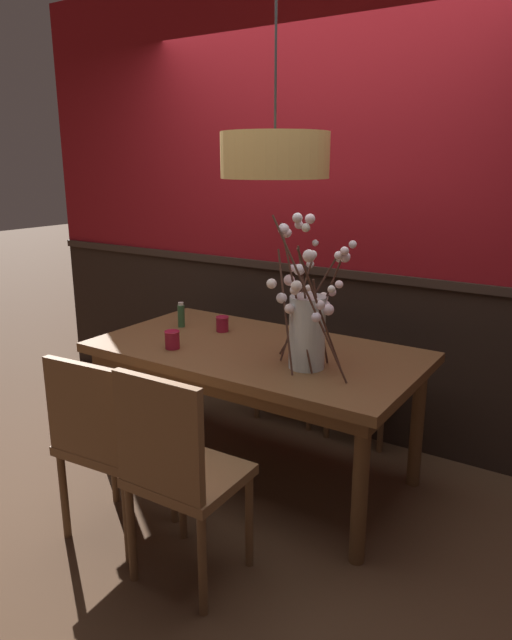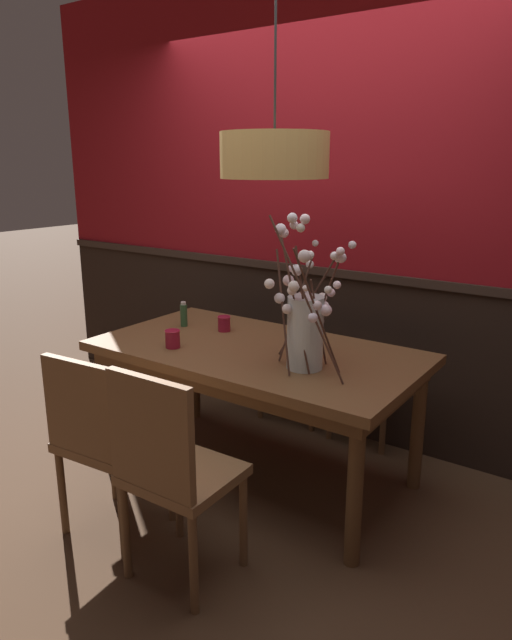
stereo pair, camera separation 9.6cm
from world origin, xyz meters
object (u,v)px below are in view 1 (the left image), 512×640
object	(u,v)px
chair_far_side_left	(298,343)
chair_near_side_right	(178,468)
dining_table	(256,363)
candle_holder_nearer_center	(222,324)
vase_with_blossoms	(308,324)
pendant_lamp	(275,155)
chair_far_side_right	(370,353)
chair_near_side_left	(105,438)
condiment_bottle	(181,315)
candle_holder_nearer_edge	(172,340)

from	to	relation	value
chair_far_side_left	chair_near_side_right	xyz separation A→B (m)	(0.44, -1.78, 0.03)
dining_table	candle_holder_nearer_center	bearing A→B (deg)	155.59
vase_with_blossoms	candle_holder_nearer_center	distance (m)	0.78
chair_far_side_left	pendant_lamp	xyz separation A→B (m)	(0.33, -0.87, 1.23)
chair_near_side_right	candle_holder_nearer_center	size ratio (longest dim) A/B	10.55
chair_far_side_right	chair_near_side_left	distance (m)	1.80
dining_table	condiment_bottle	distance (m)	0.63
chair_far_side_right	chair_near_side_right	bearing A→B (deg)	-92.91
chair_far_side_left	chair_near_side_left	bearing A→B (deg)	-91.01
chair_near_side_left	condiment_bottle	bearing A→B (deg)	110.04
dining_table	candle_holder_nearer_edge	xyz separation A→B (m)	(-0.37, -0.25, 0.13)
dining_table	vase_with_blossoms	world-z (taller)	vase_with_blossoms
chair_far_side_right	candle_holder_nearer_center	world-z (taller)	chair_far_side_right
condiment_bottle	pendant_lamp	bearing A→B (deg)	-7.39
dining_table	chair_far_side_left	distance (m)	0.92
dining_table	vase_with_blossoms	distance (m)	0.50
dining_table	chair_far_side_left	world-z (taller)	chair_far_side_left
candle_holder_nearer_edge	condiment_bottle	distance (m)	0.42
chair_far_side_left	candle_holder_nearer_edge	world-z (taller)	chair_far_side_left
candle_holder_nearer_center	condiment_bottle	xyz separation A→B (m)	(-0.26, -0.06, 0.03)
chair_far_side_left	vase_with_blossoms	xyz separation A→B (m)	(0.60, -1.00, 0.46)
candle_holder_nearer_center	candle_holder_nearer_edge	size ratio (longest dim) A/B	0.93
chair_far_side_left	chair_near_side_right	bearing A→B (deg)	-76.03
chair_near_side_left	condiment_bottle	xyz separation A→B (m)	(-0.35, 0.95, 0.31)
vase_with_blossoms	candle_holder_nearer_edge	distance (m)	0.77
dining_table	vase_with_blossoms	xyz separation A→B (m)	(0.37, -0.12, 0.30)
dining_table	chair_far_side_right	distance (m)	0.92
dining_table	chair_far_side_right	size ratio (longest dim) A/B	1.84
chair_near_side_right	chair_near_side_left	xyz separation A→B (m)	(-0.47, 0.05, -0.02)
vase_with_blossoms	condiment_bottle	xyz separation A→B (m)	(-0.97, 0.22, -0.15)
candle_holder_nearer_center	chair_far_side_left	bearing A→B (deg)	81.21
chair_far_side_left	candle_holder_nearer_center	world-z (taller)	chair_far_side_left
chair_far_side_right	condiment_bottle	xyz separation A→B (m)	(-0.91, -0.77, 0.29)
chair_far_side_right	vase_with_blossoms	distance (m)	1.08
vase_with_blossoms	candle_holder_nearer_edge	xyz separation A→B (m)	(-0.74, -0.13, -0.17)
chair_far_side_right	candle_holder_nearer_edge	distance (m)	1.33
chair_far_side_right	chair_near_side_left	world-z (taller)	chair_far_side_right
chair_near_side_left	vase_with_blossoms	distance (m)	1.06
chair_far_side_left	condiment_bottle	bearing A→B (deg)	-115.66
chair_near_side_left	pendant_lamp	xyz separation A→B (m)	(0.36, 0.86, 1.23)
candle_holder_nearer_center	candle_holder_nearer_edge	bearing A→B (deg)	-94.49
dining_table	vase_with_blossoms	bearing A→B (deg)	-18.42
vase_with_blossoms	pendant_lamp	bearing A→B (deg)	154.24
chair_near_side_right	candle_holder_nearer_edge	xyz separation A→B (m)	(-0.59, 0.65, 0.26)
dining_table	chair_far_side_right	world-z (taller)	chair_far_side_right
vase_with_blossoms	pendant_lamp	size ratio (longest dim) A/B	0.62
condiment_bottle	chair_near_side_left	bearing A→B (deg)	-69.96
chair_near_side_right	dining_table	bearing A→B (deg)	103.67
dining_table	chair_far_side_right	bearing A→B (deg)	70.18
candle_holder_nearer_edge	condiment_bottle	xyz separation A→B (m)	(-0.23, 0.35, 0.02)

